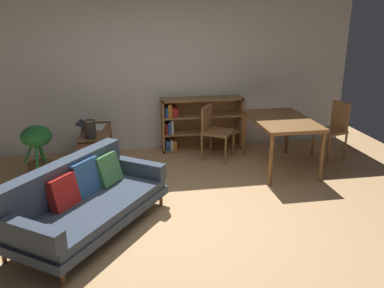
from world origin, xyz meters
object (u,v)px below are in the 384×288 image
at_px(media_console, 97,151).
at_px(open_laptop, 92,126).
at_px(fabric_couch, 84,198).
at_px(potted_floor_plant, 38,147).
at_px(dining_chair_far, 334,127).
at_px(desk_speaker, 90,129).
at_px(dining_table, 281,124).
at_px(bookshelf, 197,123).
at_px(dining_chair_near, 214,129).

xyz_separation_m(media_console, open_laptop, (-0.06, 0.20, 0.34)).
xyz_separation_m(fabric_couch, open_laptop, (0.00, 1.94, 0.28)).
relative_size(potted_floor_plant, dining_chair_far, 0.84).
bearing_deg(media_console, desk_speaker, -99.10).
xyz_separation_m(dining_table, bookshelf, (-1.09, 1.13, -0.25)).
bearing_deg(dining_chair_near, desk_speaker, -164.50).
distance_m(open_laptop, potted_floor_plant, 0.85).
bearing_deg(open_laptop, desk_speaker, -89.45).
height_order(media_console, desk_speaker, desk_speaker).
relative_size(potted_floor_plant, dining_chair_near, 0.90).
xyz_separation_m(fabric_couch, potted_floor_plant, (-0.76, 1.61, 0.10)).
distance_m(dining_table, dining_chair_near, 1.10).
bearing_deg(open_laptop, media_console, -74.63).
relative_size(media_console, dining_chair_far, 1.18).
relative_size(open_laptop, dining_chair_near, 0.51).
bearing_deg(dining_chair_near, bookshelf, 108.43).
height_order(media_console, potted_floor_plant, potted_floor_plant).
relative_size(open_laptop, bookshelf, 0.32).
xyz_separation_m(open_laptop, desk_speaker, (0.00, -0.52, 0.10)).
relative_size(dining_chair_far, bookshelf, 0.66).
relative_size(fabric_couch, potted_floor_plant, 2.62).
relative_size(desk_speaker, dining_chair_far, 0.27).
bearing_deg(dining_chair_far, fabric_couch, -156.83).
relative_size(fabric_couch, media_console, 1.85).
height_order(dining_table, dining_chair_near, dining_chair_near).
xyz_separation_m(fabric_couch, desk_speaker, (0.01, 1.42, 0.39)).
relative_size(media_console, potted_floor_plant, 1.41).
xyz_separation_m(fabric_couch, media_console, (0.06, 1.74, -0.06)).
distance_m(dining_table, bookshelf, 1.59).
bearing_deg(media_console, open_laptop, 105.37).
relative_size(dining_table, bookshelf, 0.95).
bearing_deg(bookshelf, desk_speaker, -148.33).
relative_size(open_laptop, potted_floor_plant, 0.57).
distance_m(potted_floor_plant, dining_chair_far, 4.65).
bearing_deg(desk_speaker, dining_chair_far, 3.51).
xyz_separation_m(desk_speaker, dining_chair_near, (1.92, 0.53, -0.25)).
relative_size(dining_chair_near, bookshelf, 0.62).
bearing_deg(dining_chair_near, potted_floor_plant, -172.71).
relative_size(media_console, open_laptop, 2.46).
height_order(fabric_couch, bookshelf, bookshelf).
relative_size(fabric_couch, dining_chair_near, 2.34).
xyz_separation_m(fabric_couch, dining_table, (2.84, 1.37, 0.34)).
height_order(desk_speaker, potted_floor_plant, desk_speaker).
relative_size(open_laptop, desk_speaker, 1.75).
xyz_separation_m(open_laptop, potted_floor_plant, (-0.77, -0.33, -0.18)).
bearing_deg(dining_table, open_laptop, 168.55).
xyz_separation_m(open_laptop, dining_chair_far, (3.88, -0.28, -0.12)).
height_order(open_laptop, desk_speaker, desk_speaker).
bearing_deg(desk_speaker, dining_table, -1.13).
relative_size(fabric_couch, open_laptop, 4.56).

